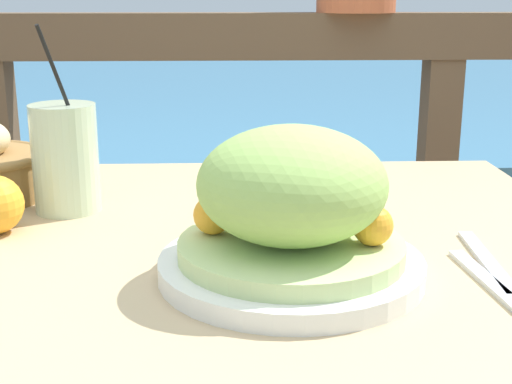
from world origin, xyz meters
The scene contains 8 objects.
patio_table centered at (0.00, 0.00, 0.61)m, with size 0.91×0.81×0.73m.
railing_fence centered at (0.00, 0.69, 0.70)m, with size 2.80×0.08×0.96m.
sea_backdrop centered at (0.00, 3.19, 0.26)m, with size 12.00×4.00×0.52m.
salad_plate centered at (0.08, -0.09, 0.79)m, with size 0.27×0.27×0.15m.
drink_glass centered at (-0.19, 0.14, 0.80)m, with size 0.08×0.09×0.24m.
fork centered at (0.29, -0.07, 0.73)m, with size 0.03×0.18×0.00m.
knife centered at (0.27, -0.13, 0.73)m, with size 0.03×0.18×0.00m.
orange_near_glass centered at (0.09, 0.10, 0.76)m, with size 0.07×0.07×0.07m.
Camera 1 is at (0.02, -0.76, 1.00)m, focal length 50.00 mm.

